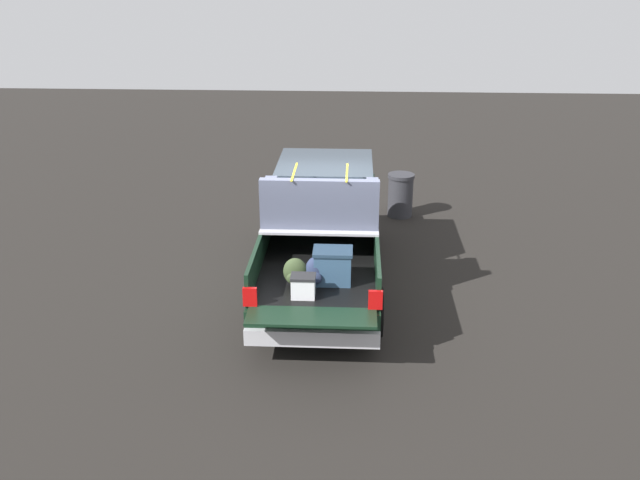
{
  "coord_description": "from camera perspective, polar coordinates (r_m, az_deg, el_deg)",
  "views": [
    {
      "loc": [
        -11.34,
        -0.56,
        5.42
      ],
      "look_at": [
        -0.6,
        0.0,
        1.1
      ],
      "focal_mm": 39.15,
      "sensor_mm": 36.0,
      "label": 1
    }
  ],
  "objects": [
    {
      "name": "trash_can",
      "position": [
        15.9,
        6.59,
        3.69
      ],
      "size": [
        0.6,
        0.6,
        0.98
      ],
      "color": "#2D2D33",
      "rests_on": "ground_plane"
    },
    {
      "name": "ground_plane",
      "position": [
        12.58,
        0.14,
        -3.63
      ],
      "size": [
        40.0,
        40.0,
        0.0
      ],
      "primitive_type": "plane",
      "color": "black"
    },
    {
      "name": "pickup_truck",
      "position": [
        12.54,
        0.24,
        1.12
      ],
      "size": [
        6.05,
        2.06,
        2.23
      ],
      "color": "black",
      "rests_on": "ground_plane"
    }
  ]
}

